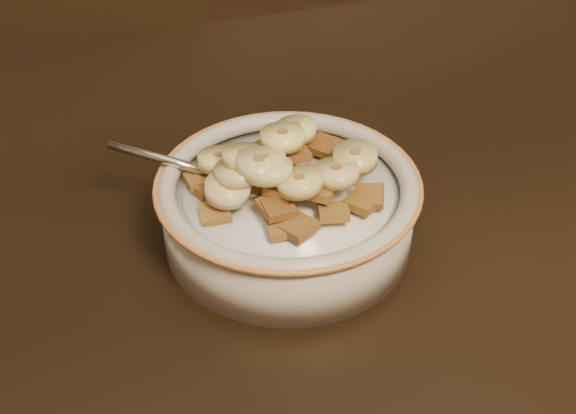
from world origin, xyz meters
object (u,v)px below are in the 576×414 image
object	(u,v)px
chair	(88,86)
spoon	(248,183)
table	(44,403)
cereal_bowl	(288,216)

from	to	relation	value
chair	spoon	bearing A→B (deg)	-73.21
chair	table	bearing A→B (deg)	-85.67
cereal_bowl	chair	bearing A→B (deg)	99.12
table	spoon	bearing A→B (deg)	30.07
chair	spoon	distance (m)	0.75
chair	cereal_bowl	world-z (taller)	chair
table	spoon	xyz separation A→B (m)	(0.16, 0.10, 0.07)
table	cereal_bowl	distance (m)	0.21
table	cereal_bowl	xyz separation A→B (m)	(0.18, 0.08, 0.04)
chair	cereal_bowl	size ratio (longest dim) A/B	5.75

